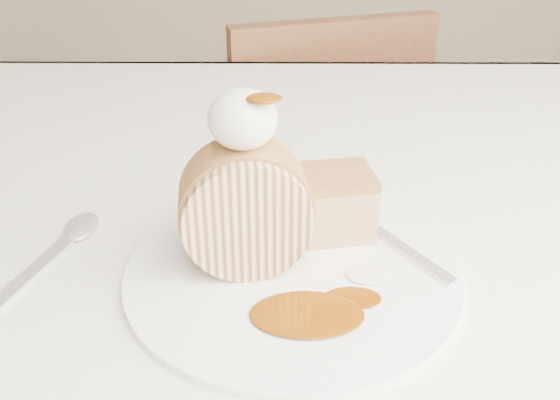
{
  "coord_description": "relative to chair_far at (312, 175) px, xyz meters",
  "views": [
    {
      "loc": [
        -0.04,
        -0.35,
        1.05
      ],
      "look_at": [
        -0.05,
        0.07,
        0.82
      ],
      "focal_mm": 40.0,
      "sensor_mm": 36.0,
      "label": 1
    }
  ],
  "objects": [
    {
      "name": "table",
      "position": [
        -0.02,
        -0.62,
        0.2
      ],
      "size": [
        1.4,
        0.9,
        0.75
      ],
      "color": "silver",
      "rests_on": "ground"
    },
    {
      "name": "chair_far",
      "position": [
        0.0,
        0.0,
        0.0
      ],
      "size": [
        0.47,
        0.47,
        0.8
      ],
      "rotation": [
        0.0,
        0.0,
        3.45
      ],
      "color": "brown",
      "rests_on": "ground"
    },
    {
      "name": "plate",
      "position": [
        -0.05,
        -0.75,
        0.3
      ],
      "size": [
        0.31,
        0.31,
        0.01
      ],
      "primitive_type": "cylinder",
      "rotation": [
        0.0,
        0.0,
        0.17
      ],
      "color": "white",
      "rests_on": "table"
    },
    {
      "name": "roulade_slice",
      "position": [
        -0.09,
        -0.74,
        0.35
      ],
      "size": [
        0.11,
        0.07,
        0.1
      ],
      "primitive_type": "cylinder",
      "rotation": [
        1.57,
        0.0,
        0.13
      ],
      "color": "beige",
      "rests_on": "plate"
    },
    {
      "name": "cake_chunk",
      "position": [
        -0.01,
        -0.7,
        0.32
      ],
      "size": [
        0.07,
        0.06,
        0.05
      ],
      "primitive_type": "cube",
      "rotation": [
        0.0,
        0.0,
        0.17
      ],
      "color": "#B88045",
      "rests_on": "plate"
    },
    {
      "name": "whipped_cream",
      "position": [
        -0.09,
        -0.74,
        0.42
      ],
      "size": [
        0.05,
        0.05,
        0.05
      ],
      "primitive_type": "ellipsoid",
      "color": "white",
      "rests_on": "roulade_slice"
    },
    {
      "name": "caramel_drizzle",
      "position": [
        -0.07,
        -0.75,
        0.45
      ],
      "size": [
        0.03,
        0.02,
        0.01
      ],
      "primitive_type": "ellipsoid",
      "color": "#683004",
      "rests_on": "whipped_cream"
    },
    {
      "name": "caramel_pool",
      "position": [
        -0.04,
        -0.81,
        0.3
      ],
      "size": [
        0.09,
        0.07,
        0.0
      ],
      "primitive_type": null,
      "rotation": [
        0.0,
        0.0,
        0.17
      ],
      "color": "#683004",
      "rests_on": "plate"
    },
    {
      "name": "fork",
      "position": [
        0.04,
        -0.73,
        0.3
      ],
      "size": [
        0.11,
        0.15,
        0.0
      ],
      "primitive_type": "cube",
      "rotation": [
        0.0,
        0.0,
        0.57
      ],
      "color": "silver",
      "rests_on": "plate"
    },
    {
      "name": "spoon",
      "position": [
        -0.27,
        -0.77,
        0.29
      ],
      "size": [
        0.08,
        0.18,
        0.0
      ],
      "primitive_type": "cube",
      "rotation": [
        0.0,
        0.0,
        -0.3
      ],
      "color": "silver",
      "rests_on": "table"
    }
  ]
}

